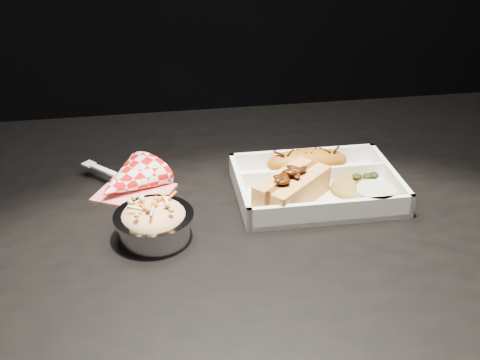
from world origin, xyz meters
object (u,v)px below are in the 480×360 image
dining_table (253,254)px  food_tray (315,188)px  hotdog (292,186)px  napkin_fork (127,182)px  fried_pastry (307,162)px  foil_coleslaw_cup (154,220)px

dining_table → food_tray: bearing=11.4°
hotdog → napkin_fork: 0.26m
dining_table → napkin_fork: 0.23m
fried_pastry → food_tray: bearing=-90.4°
fried_pastry → napkin_fork: napkin_fork is taller
fried_pastry → foil_coleslaw_cup: (-0.26, -0.14, 0.00)m
fried_pastry → napkin_fork: bearing=179.5°
dining_table → napkin_fork: (-0.19, 0.08, 0.11)m
food_tray → foil_coleslaw_cup: bearing=-161.7°
hotdog → foil_coleslaw_cup: size_ratio=1.21×
fried_pastry → hotdog: bearing=-119.1°
hotdog → napkin_fork: napkin_fork is taller
foil_coleslaw_cup → napkin_fork: (-0.04, 0.14, -0.01)m
foil_coleslaw_cup → napkin_fork: 0.15m
hotdog → dining_table: bearing=132.1°
food_tray → hotdog: bearing=-149.2°
napkin_fork → food_tray: bearing=34.9°
food_tray → fried_pastry: size_ratio=1.86×
food_tray → fried_pastry: fried_pastry is taller
fried_pastry → hotdog: (-0.05, -0.08, 0.00)m
food_tray → napkin_fork: napkin_fork is taller
dining_table → napkin_fork: napkin_fork is taller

